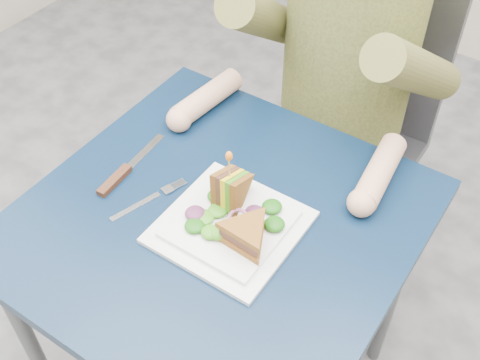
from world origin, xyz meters
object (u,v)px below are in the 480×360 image
Objects in this scene: plate at (230,226)px; fork at (147,201)px; diner at (352,17)px; knife at (120,175)px; sandwich_flat at (246,234)px; sandwich_upright at (230,190)px; table at (218,242)px; chair at (352,116)px.

fork is (-0.18, -0.04, -0.01)m from plate.
diner reaches higher than knife.
knife is (-0.33, 0.01, -0.04)m from sandwich_flat.
sandwich_upright is at bearing -89.23° from diner.
table is at bearing 5.30° from knife.
fork is at bearing -152.11° from sandwich_upright.
diner is at bearing 90.00° from table.
diner reaches higher than sandwich_upright.
knife is at bearing -174.70° from table.
sandwich_flat is at bearing -24.44° from plate.
plate is (0.04, -0.67, 0.20)m from chair.
plate is 0.07m from sandwich_flat.
chair reaches higher than table.
sandwich_flat reaches higher than fork.
diner reaches higher than sandwich_flat.
diner is 0.65m from knife.
fork is at bearing -101.62° from chair.
table is at bearing 165.77° from plate.
sandwich_upright is 0.26m from knife.
plate is at bearing 2.57° from knife.
diner is at bearing 76.27° from fork.
sandwich_flat is at bearing -20.40° from table.
diner is 5.79× the size of sandwich_upright.
sandwich_upright is (-0.03, 0.04, 0.05)m from plate.
fork is (-0.15, -0.08, -0.05)m from sandwich_upright.
sandwich_upright reaches higher than knife.
fork is 0.79× the size of knife.
sandwich_flat is 0.34m from knife.
knife is (-0.24, -0.02, 0.09)m from table.
chair is 7.22× the size of sandwich_upright.
sandwich_flat is at bearing 2.56° from fork.
diner is at bearing 67.31° from knife.
diner reaches higher than fork.
chair is 5.34× the size of fork.
table is at bearing 17.33° from fork.
chair is 0.39m from diner.
sandwich_upright is at bearing 78.87° from table.
knife is at bearing -166.86° from sandwich_upright.
sandwich_flat is 0.24m from fork.
knife is at bearing -109.27° from chair.
diner is at bearing 90.77° from sandwich_upright.
fork is (-0.15, -0.71, 0.19)m from chair.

